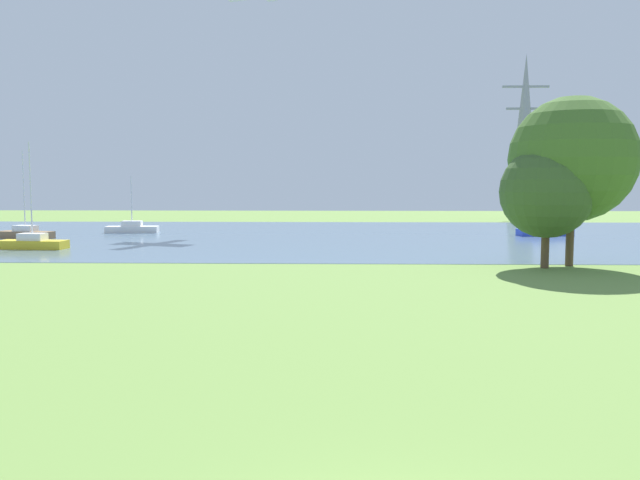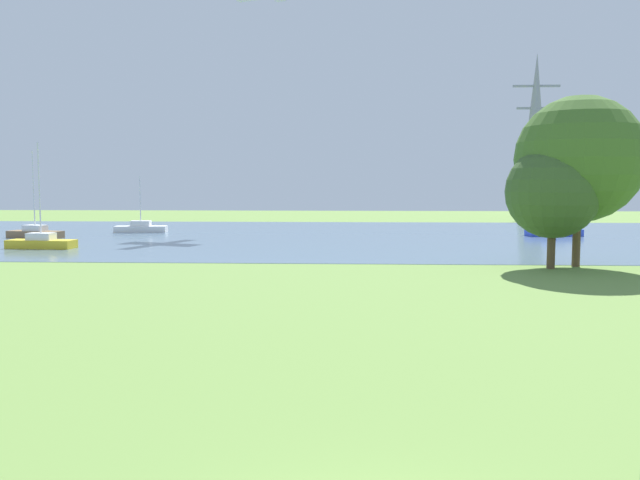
# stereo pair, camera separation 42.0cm
# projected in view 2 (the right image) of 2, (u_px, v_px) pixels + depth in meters

# --- Properties ---
(ground_plane) EXTENTS (160.00, 160.00, 0.00)m
(ground_plane) POSITION_uv_depth(u_px,v_px,m) (358.00, 286.00, 29.46)
(ground_plane) COLOR olive
(water_surface) EXTENTS (140.00, 40.00, 0.02)m
(water_surface) POSITION_uv_depth(u_px,v_px,m) (355.00, 236.00, 57.32)
(water_surface) COLOR slate
(water_surface) RESTS_ON ground
(sailboat_blue) EXTENTS (4.98, 2.25, 5.48)m
(sailboat_blue) POSITION_uv_depth(u_px,v_px,m) (554.00, 231.00, 57.09)
(sailboat_blue) COLOR blue
(sailboat_blue) RESTS_ON water_surface
(sailboat_white) EXTENTS (4.92, 1.96, 5.30)m
(sailboat_white) POSITION_uv_depth(u_px,v_px,m) (141.00, 228.00, 61.29)
(sailboat_white) COLOR white
(sailboat_white) RESTS_ON water_surface
(sailboat_brown) EXTENTS (5.02, 2.62, 7.37)m
(sailboat_brown) POSITION_uv_depth(u_px,v_px,m) (35.00, 233.00, 55.05)
(sailboat_brown) COLOR brown
(sailboat_brown) RESTS_ON water_surface
(sailboat_yellow) EXTENTS (4.91, 1.89, 7.55)m
(sailboat_yellow) POSITION_uv_depth(u_px,v_px,m) (41.00, 242.00, 46.37)
(sailboat_yellow) COLOR yellow
(sailboat_yellow) RESTS_ON water_surface
(tree_east_near) EXTENTS (5.07, 5.07, 6.74)m
(tree_east_near) POSITION_uv_depth(u_px,v_px,m) (553.00, 192.00, 35.14)
(tree_east_near) COLOR brown
(tree_east_near) RESTS_ON ground
(tree_mid_shore) EXTENTS (7.01, 7.01, 9.52)m
(tree_mid_shore) POSITION_uv_depth(u_px,v_px,m) (579.00, 159.00, 35.86)
(tree_mid_shore) COLOR brown
(tree_mid_shore) RESTS_ON ground
(electricity_pylon) EXTENTS (6.40, 4.40, 22.42)m
(electricity_pylon) POSITION_uv_depth(u_px,v_px,m) (535.00, 135.00, 89.33)
(electricity_pylon) COLOR gray
(electricity_pylon) RESTS_ON ground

